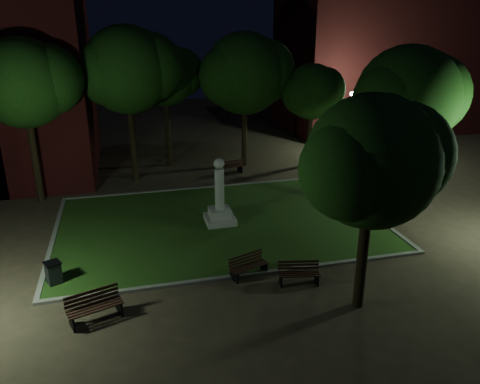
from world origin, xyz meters
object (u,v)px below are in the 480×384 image
(bench_far_side, at_px, (230,167))
(bench_near_right, at_px, (299,274))
(monument, at_px, (220,205))
(bench_west_near, at_px, (95,307))
(trash_bin, at_px, (54,273))
(bench_near_left, at_px, (248,266))
(bench_right_side, at_px, (363,204))

(bench_far_side, bearing_deg, bench_near_right, 73.75)
(monument, relative_size, bench_west_near, 1.70)
(bench_west_near, xyz_separation_m, trash_bin, (-1.54, 2.59, 0.01))
(bench_far_side, relative_size, trash_bin, 1.97)
(bench_near_right, bearing_deg, bench_west_near, -165.12)
(bench_near_right, bearing_deg, bench_near_left, 160.21)
(trash_bin, bearing_deg, bench_near_right, -13.60)
(bench_west_near, bearing_deg, bench_near_right, -15.12)
(bench_west_near, distance_m, bench_right_side, 14.48)
(bench_near_left, distance_m, trash_bin, 7.23)
(monument, xyz_separation_m, bench_right_side, (7.48, -0.20, -0.59))
(monument, height_order, trash_bin, monument)
(bench_right_side, height_order, bench_far_side, bench_far_side)
(bench_right_side, bearing_deg, bench_near_left, 120.21)
(monument, distance_m, bench_far_side, 7.75)
(bench_near_right, height_order, bench_west_near, bench_west_near)
(bench_west_near, relative_size, trash_bin, 2.02)
(bench_near_left, xyz_separation_m, bench_far_side, (2.19, 12.43, 0.05))
(monument, bearing_deg, trash_bin, -151.23)
(bench_right_side, bearing_deg, trash_bin, 101.51)
(bench_near_right, distance_m, trash_bin, 9.07)
(bench_near_left, xyz_separation_m, bench_west_near, (-5.59, -1.47, 0.06))
(monument, height_order, bench_west_near, monument)
(bench_far_side, bearing_deg, trash_bin, 36.41)
(bench_near_left, xyz_separation_m, trash_bin, (-7.14, 1.12, 0.07))
(bench_near_right, xyz_separation_m, bench_west_near, (-7.27, -0.46, 0.06))
(bench_west_near, bearing_deg, bench_far_side, 42.01)
(bench_near_left, xyz_separation_m, bench_near_right, (1.68, -1.01, 0.00))
(bench_near_left, relative_size, trash_bin, 1.75)
(monument, relative_size, bench_near_left, 1.96)
(bench_right_side, relative_size, bench_far_side, 0.79)
(monument, bearing_deg, bench_west_near, -130.56)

